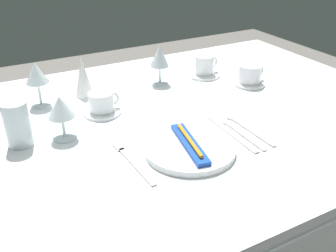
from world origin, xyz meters
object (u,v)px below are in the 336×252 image
object	(u,v)px
spoon_soup	(236,130)
coffee_cup_right	(102,102)
wine_glass_centre	(36,75)
toothbrush_package	(190,143)
fork_outer	(132,161)
spoon_dessert	(243,125)
wine_glass_left	(61,109)
coffee_cup_far	(250,74)
wine_glass_far	(160,58)
napkin_folded	(83,77)
dinner_knife	(232,134)
coffee_cup_left	(205,65)
drink_tumbler	(17,124)
dinner_plate	(189,149)

from	to	relation	value
spoon_soup	coffee_cup_right	size ratio (longest dim) A/B	2.12
coffee_cup_right	wine_glass_centre	size ratio (longest dim) A/B	0.66
toothbrush_package	fork_outer	size ratio (longest dim) A/B	0.97
spoon_dessert	wine_glass_left	world-z (taller)	wine_glass_left
toothbrush_package	coffee_cup_right	xyz separation A→B (m)	(-0.13, 0.33, 0.01)
coffee_cup_far	wine_glass_far	xyz separation A→B (m)	(-0.29, 0.16, 0.06)
toothbrush_package	spoon_dessert	xyz separation A→B (m)	(0.22, 0.04, -0.02)
spoon_dessert	wine_glass_far	bearing A→B (deg)	99.16
napkin_folded	fork_outer	bearing A→B (deg)	-92.60
fork_outer	spoon_dessert	xyz separation A→B (m)	(0.37, 0.02, 0.00)
wine_glass_centre	wine_glass_left	distance (m)	0.25
toothbrush_package	spoon_dessert	world-z (taller)	toothbrush_package
dinner_knife	fork_outer	bearing A→B (deg)	178.43
dinner_knife	napkin_folded	distance (m)	0.55
dinner_knife	coffee_cup_left	size ratio (longest dim) A/B	2.44
coffee_cup_right	drink_tumbler	distance (m)	0.27
wine_glass_left	spoon_dessert	bearing A→B (deg)	-20.85
coffee_cup_right	wine_glass_far	size ratio (longest dim) A/B	0.67
dinner_plate	coffee_cup_far	world-z (taller)	coffee_cup_far
dinner_knife	spoon_dessert	distance (m)	0.06
drink_tumbler	dinner_knife	bearing A→B (deg)	-23.11
wine_glass_centre	spoon_soup	bearing A→B (deg)	-43.74
wine_glass_far	napkin_folded	bearing A→B (deg)	174.80
fork_outer	drink_tumbler	size ratio (longest dim) A/B	1.73
coffee_cup_left	napkin_folded	world-z (taller)	napkin_folded
coffee_cup_left	wine_glass_left	distance (m)	0.66
coffee_cup_left	napkin_folded	bearing A→B (deg)	176.06
dinner_plate	spoon_dessert	xyz separation A→B (m)	(0.22, 0.04, -0.01)
dinner_plate	napkin_folded	distance (m)	0.51
toothbrush_package	coffee_cup_right	bearing A→B (deg)	110.99
coffee_cup_right	wine_glass_centre	bearing A→B (deg)	136.08
dinner_plate	spoon_soup	world-z (taller)	dinner_plate
wine_glass_left	dinner_plate	bearing A→B (deg)	-40.15
dinner_plate	spoon_soup	bearing A→B (deg)	10.92
dinner_plate	spoon_dessert	world-z (taller)	dinner_plate
spoon_soup	coffee_cup_right	distance (m)	0.42
fork_outer	spoon_soup	xyz separation A→B (m)	(0.34, 0.01, -0.00)
spoon_dessert	coffee_cup_left	size ratio (longest dim) A/B	2.24
fork_outer	coffee_cup_right	distance (m)	0.30
wine_glass_centre	drink_tumbler	size ratio (longest dim) A/B	1.18
dinner_knife	spoon_soup	bearing A→B (deg)	31.34
coffee_cup_far	drink_tumbler	xyz separation A→B (m)	(-0.83, -0.05, 0.02)
coffee_cup_left	wine_glass_far	xyz separation A→B (m)	(-0.19, 0.01, 0.06)
toothbrush_package	coffee_cup_far	size ratio (longest dim) A/B	2.02
fork_outer	wine_glass_left	world-z (taller)	wine_glass_left
spoon_soup	wine_glass_left	size ratio (longest dim) A/B	1.64
dinner_knife	drink_tumbler	distance (m)	0.59
dinner_plate	coffee_cup_right	size ratio (longest dim) A/B	2.46
spoon_dessert	coffee_cup_far	size ratio (longest dim) A/B	2.08
fork_outer	wine_glass_left	size ratio (longest dim) A/B	1.70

